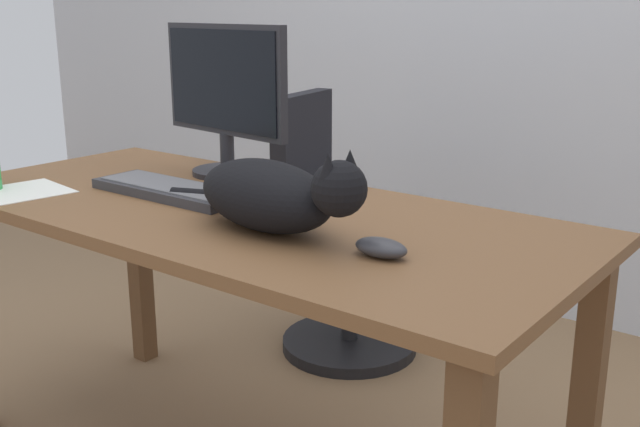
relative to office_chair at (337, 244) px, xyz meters
The scene contains 7 objects.
desk 0.87m from the office_chair, 70.36° to the right, with size 1.64×0.72×0.74m.
office_chair is the anchor object (origin of this frame).
monitor 0.79m from the office_chair, 89.55° to the right, with size 0.48×0.20×0.41m.
keyboard 0.88m from the office_chair, 85.76° to the right, with size 0.44×0.15×0.03m.
cat 1.09m from the office_chair, 61.69° to the right, with size 0.61×0.23×0.20m.
computer_mouse 1.21m from the office_chair, 49.81° to the right, with size 0.11×0.06×0.04m, color #333338.
paper_sheet 1.14m from the office_chair, 104.53° to the right, with size 0.21×0.30×0.00m, color white.
Camera 1 is at (1.19, -1.24, 1.20)m, focal length 41.89 mm.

